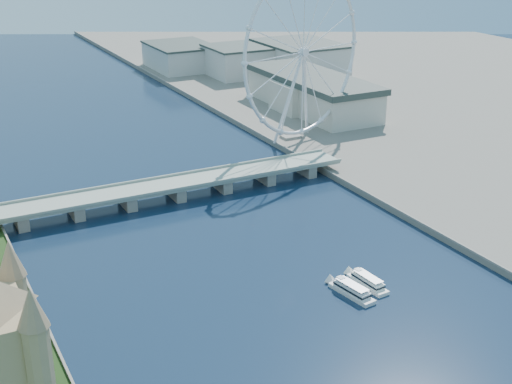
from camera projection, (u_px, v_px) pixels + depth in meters
westminster_bridge at (175, 187)px, 423.72m from camera, size 220.00×22.00×9.50m
london_eye at (303, 53)px, 498.39m from camera, size 113.60×39.12×124.30m
county_hall at (312, 112)px, 608.55m from camera, size 54.00×144.00×35.00m
city_skyline at (111, 79)px, 651.67m from camera, size 505.00×280.00×32.00m
tour_boat_near at (352, 295)px, 317.43m from camera, size 11.00×27.97×5.99m
tour_boat_far at (368, 286)px, 325.19m from camera, size 8.48×26.40×5.70m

